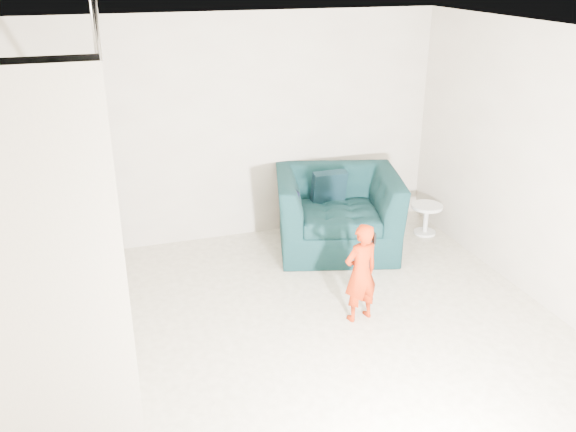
% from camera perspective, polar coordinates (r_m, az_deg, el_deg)
% --- Properties ---
extents(floor, '(5.50, 5.50, 0.00)m').
position_cam_1_polar(floor, '(5.49, 2.42, -13.13)').
color(floor, gray).
rests_on(floor, ground).
extents(ceiling, '(5.50, 5.50, 0.00)m').
position_cam_1_polar(ceiling, '(4.47, 3.02, 16.12)').
color(ceiling, silver).
rests_on(ceiling, back_wall).
extents(back_wall, '(5.00, 0.00, 5.00)m').
position_cam_1_polar(back_wall, '(7.32, -4.90, 7.99)').
color(back_wall, '#A29484').
rests_on(back_wall, floor).
extents(right_wall, '(0.00, 5.50, 5.50)m').
position_cam_1_polar(right_wall, '(6.11, 25.27, 2.78)').
color(right_wall, '#A29484').
rests_on(right_wall, floor).
extents(armchair, '(1.70, 1.57, 0.92)m').
position_cam_1_polar(armchair, '(7.24, 4.61, 0.40)').
color(armchair, black).
rests_on(armchair, floor).
extents(toddler, '(0.40, 0.31, 1.00)m').
position_cam_1_polar(toddler, '(5.80, 6.83, -5.29)').
color(toddler, '#8B1F04').
rests_on(toddler, floor).
extents(side_table, '(0.39, 0.39, 0.39)m').
position_cam_1_polar(side_table, '(7.85, 12.81, 0.16)').
color(side_table, silver).
rests_on(side_table, floor).
extents(staircase, '(1.02, 3.03, 3.62)m').
position_cam_1_polar(staircase, '(5.24, -20.70, -4.48)').
color(staircase, '#ADA089').
rests_on(staircase, floor).
extents(cushion, '(0.41, 0.20, 0.41)m').
position_cam_1_polar(cushion, '(7.32, 3.84, 2.75)').
color(cushion, black).
rests_on(cushion, armchair).
extents(throw, '(0.05, 0.53, 0.59)m').
position_cam_1_polar(throw, '(6.97, 0.15, 0.61)').
color(throw, black).
rests_on(throw, armchair).
extents(phone, '(0.02, 0.05, 0.10)m').
position_cam_1_polar(phone, '(5.63, 8.07, -2.08)').
color(phone, black).
rests_on(phone, toddler).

